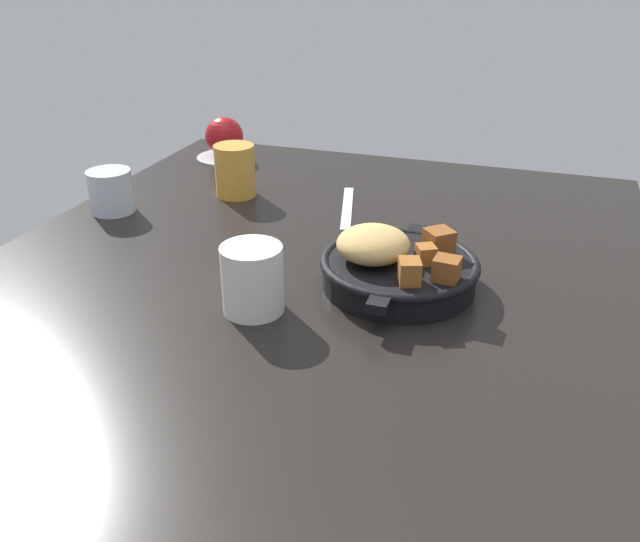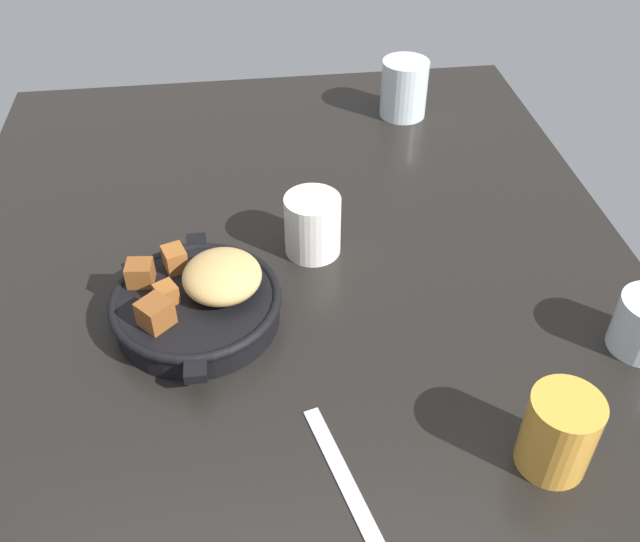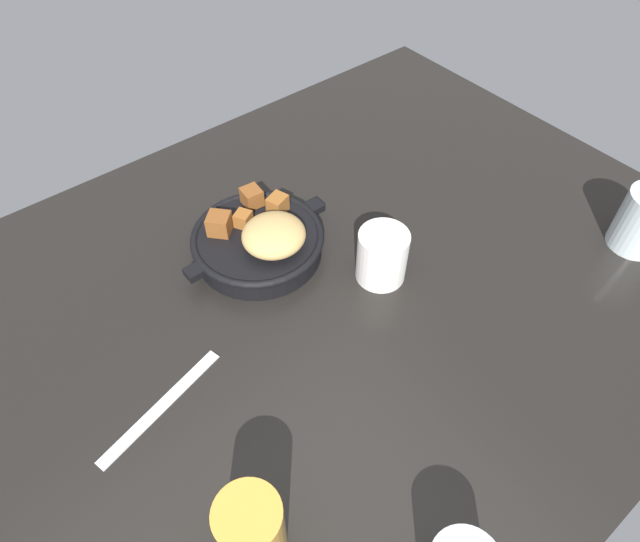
{
  "view_description": "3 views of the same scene",
  "coord_description": "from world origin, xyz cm",
  "px_view_note": "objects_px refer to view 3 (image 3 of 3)",
  "views": [
    {
      "loc": [
        -68.67,
        -26.24,
        39.38
      ],
      "look_at": [
        -0.28,
        -3.22,
        3.01
      ],
      "focal_mm": 36.61,
      "sensor_mm": 36.0,
      "label": 1
    },
    {
      "loc": [
        65.84,
        -5.6,
        59.33
      ],
      "look_at": [
        2.85,
        2.61,
        4.66
      ],
      "focal_mm": 39.59,
      "sensor_mm": 36.0,
      "label": 2
    },
    {
      "loc": [
        34.17,
        39.7,
        62.99
      ],
      "look_at": [
        2.8,
        0.75,
        5.89
      ],
      "focal_mm": 31.3,
      "sensor_mm": 36.0,
      "label": 3
    }
  ],
  "objects_px": {
    "cast_iron_skillet": "(260,240)",
    "juice_glass_amber": "(251,528)",
    "butter_knife": "(161,406)",
    "ceramic_mug_white": "(382,256)"
  },
  "relations": [
    {
      "from": "cast_iron_skillet",
      "to": "juice_glass_amber",
      "type": "bearing_deg",
      "value": 54.14
    },
    {
      "from": "cast_iron_skillet",
      "to": "butter_knife",
      "type": "distance_m",
      "value": 0.28
    },
    {
      "from": "butter_knife",
      "to": "ceramic_mug_white",
      "type": "bearing_deg",
      "value": 163.72
    },
    {
      "from": "butter_knife",
      "to": "juice_glass_amber",
      "type": "height_order",
      "value": "juice_glass_amber"
    },
    {
      "from": "butter_knife",
      "to": "ceramic_mug_white",
      "type": "xyz_separation_m",
      "value": [
        -0.36,
        0.01,
        0.04
      ]
    },
    {
      "from": "butter_knife",
      "to": "juice_glass_amber",
      "type": "distance_m",
      "value": 0.21
    },
    {
      "from": "cast_iron_skillet",
      "to": "butter_knife",
      "type": "height_order",
      "value": "cast_iron_skillet"
    },
    {
      "from": "cast_iron_skillet",
      "to": "juice_glass_amber",
      "type": "distance_m",
      "value": 0.42
    },
    {
      "from": "cast_iron_skillet",
      "to": "juice_glass_amber",
      "type": "relative_size",
      "value": 2.75
    },
    {
      "from": "ceramic_mug_white",
      "to": "butter_knife",
      "type": "bearing_deg",
      "value": -1.74
    }
  ]
}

